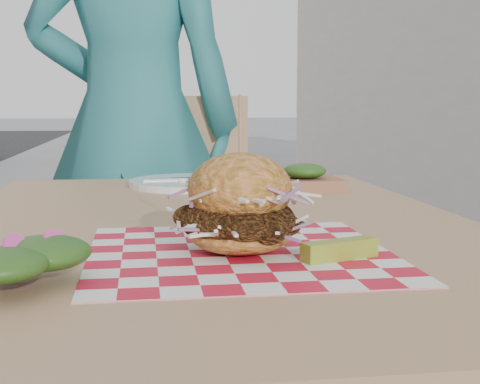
{
  "coord_description": "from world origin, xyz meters",
  "views": [
    {
      "loc": [
        -0.25,
        -0.69,
        0.93
      ],
      "look_at": [
        -0.13,
        0.09,
        0.82
      ],
      "focal_mm": 50.0,
      "sensor_mm": 36.0,
      "label": 1
    }
  ],
  "objects_px": {
    "diner": "(132,123)",
    "patio_chair": "(183,234)",
    "patio_table": "(212,271)",
    "sandwich": "(240,209)"
  },
  "relations": [
    {
      "from": "diner",
      "to": "patio_chair",
      "type": "height_order",
      "value": "diner"
    },
    {
      "from": "patio_table",
      "to": "patio_chair",
      "type": "relative_size",
      "value": 1.26
    },
    {
      "from": "patio_table",
      "to": "patio_chair",
      "type": "distance_m",
      "value": 0.91
    },
    {
      "from": "diner",
      "to": "patio_table",
      "type": "bearing_deg",
      "value": 109.63
    },
    {
      "from": "diner",
      "to": "patio_table",
      "type": "relative_size",
      "value": 1.45
    },
    {
      "from": "patio_table",
      "to": "sandwich",
      "type": "height_order",
      "value": "sandwich"
    },
    {
      "from": "patio_chair",
      "to": "patio_table",
      "type": "bearing_deg",
      "value": -86.17
    },
    {
      "from": "diner",
      "to": "patio_chair",
      "type": "bearing_deg",
      "value": 162.94
    },
    {
      "from": "patio_table",
      "to": "sandwich",
      "type": "distance_m",
      "value": 0.26
    },
    {
      "from": "patio_table",
      "to": "sandwich",
      "type": "xyz_separation_m",
      "value": [
        0.01,
        -0.23,
        0.13
      ]
    }
  ]
}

